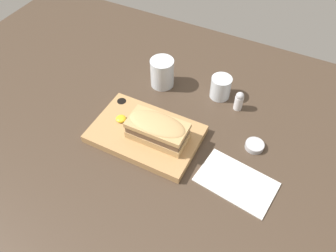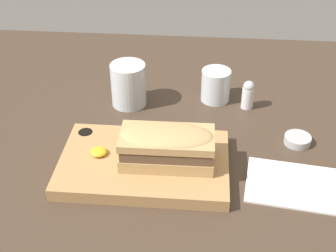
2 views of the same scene
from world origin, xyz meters
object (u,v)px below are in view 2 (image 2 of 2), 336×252
object	(u,v)px
sandwich	(167,145)
condiment_dish	(297,140)
salt_shaker	(248,94)
wine_glass	(216,87)
napkin	(303,186)
serving_board	(144,163)
water_glass	(129,87)

from	to	relation	value
sandwich	condiment_dish	xyz separation A→B (cm)	(25.36, 10.95, -5.34)
sandwich	salt_shaker	bearing A→B (deg)	56.00
wine_glass	napkin	distance (cm)	32.95
napkin	condiment_dish	distance (cm)	13.30
salt_shaker	condiment_dish	world-z (taller)	salt_shaker
napkin	salt_shaker	size ratio (longest dim) A/B	3.25
sandwich	wine_glass	bearing A→B (deg)	71.61
napkin	salt_shaker	world-z (taller)	salt_shaker
serving_board	water_glass	world-z (taller)	water_glass
sandwich	wine_glass	world-z (taller)	sandwich
serving_board	water_glass	distance (cm)	23.65
napkin	salt_shaker	xyz separation A→B (cm)	(-8.64, 25.97, 3.17)
water_glass	salt_shaker	xyz separation A→B (cm)	(26.57, 0.60, -0.86)
serving_board	napkin	distance (cm)	29.10
water_glass	salt_shaker	world-z (taller)	water_glass
salt_shaker	condiment_dish	distance (cm)	16.01
water_glass	salt_shaker	size ratio (longest dim) A/B	1.47
wine_glass	condiment_dish	size ratio (longest dim) A/B	1.39
serving_board	sandwich	xyz separation A→B (cm)	(4.36, -0.45, 4.93)
serving_board	sandwich	size ratio (longest dim) A/B	1.84
serving_board	wine_glass	bearing A→B (deg)	63.16
wine_glass	condiment_dish	world-z (taller)	wine_glass
serving_board	salt_shaker	world-z (taller)	salt_shaker
sandwich	water_glass	distance (cm)	25.45
sandwich	water_glass	world-z (taller)	water_glass
serving_board	sandwich	world-z (taller)	sandwich
water_glass	salt_shaker	distance (cm)	26.59
serving_board	salt_shaker	xyz separation A→B (cm)	(20.32, 23.21, 2.15)
sandwich	wine_glass	size ratio (longest dim) A/B	2.28
sandwich	wine_glass	xyz separation A→B (cm)	(8.79, 26.43, -2.85)
water_glass	serving_board	bearing A→B (deg)	-74.55
wine_glass	napkin	bearing A→B (deg)	-61.20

